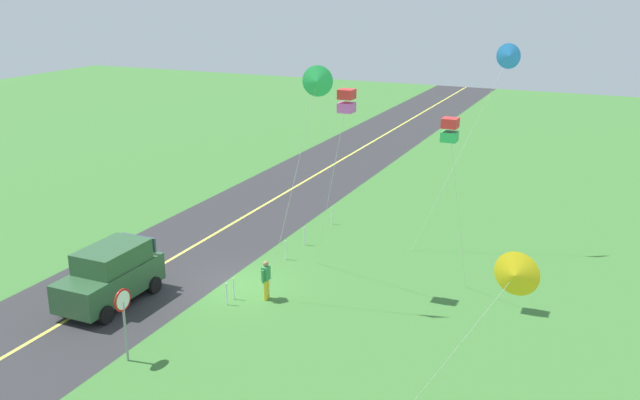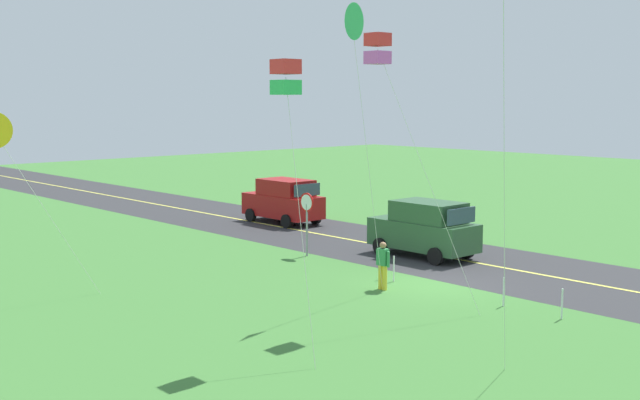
% 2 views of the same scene
% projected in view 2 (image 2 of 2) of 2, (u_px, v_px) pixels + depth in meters
% --- Properties ---
extents(ground_plane, '(120.00, 120.00, 0.10)m').
position_uv_depth(ground_plane, '(435.00, 286.00, 27.13)').
color(ground_plane, '#3D7533').
extents(asphalt_road, '(120.00, 7.00, 0.00)m').
position_uv_depth(asphalt_road, '(503.00, 268.00, 29.81)').
color(asphalt_road, '#2D2D30').
rests_on(asphalt_road, ground).
extents(road_centre_stripe, '(120.00, 0.16, 0.00)m').
position_uv_depth(road_centre_stripe, '(503.00, 268.00, 29.81)').
color(road_centre_stripe, '#E5E04C').
rests_on(road_centre_stripe, asphalt_road).
extents(car_suv_foreground, '(4.40, 2.12, 2.24)m').
position_uv_depth(car_suv_foreground, '(425.00, 228.00, 31.77)').
color(car_suv_foreground, '#2D5633').
rests_on(car_suv_foreground, ground).
extents(car_parked_east_near, '(4.40, 2.12, 2.24)m').
position_uv_depth(car_parked_east_near, '(284.00, 200.00, 40.45)').
color(car_parked_east_near, maroon).
rests_on(car_parked_east_near, ground).
extents(stop_sign, '(0.76, 0.08, 2.56)m').
position_uv_depth(stop_sign, '(307.00, 212.00, 31.83)').
color(stop_sign, gray).
rests_on(stop_sign, ground).
extents(person_adult_near, '(0.58, 0.22, 1.60)m').
position_uv_depth(person_adult_near, '(383.00, 264.00, 26.29)').
color(person_adult_near, yellow).
rests_on(person_adult_near, ground).
extents(kite_red_low, '(0.71, 2.53, 9.09)m').
position_uv_depth(kite_red_low, '(352.00, 22.00, 23.65)').
color(kite_red_low, silver).
rests_on(kite_red_low, ground).
extents(kite_pink_drift, '(2.40, 2.49, 8.09)m').
position_uv_depth(kite_pink_drift, '(378.00, 49.00, 22.31)').
color(kite_pink_drift, silver).
rests_on(kite_pink_drift, ground).
extents(kite_cyan_top, '(2.04, 0.90, 7.22)m').
position_uv_depth(kite_cyan_top, '(286.00, 78.00, 19.48)').
color(kite_cyan_top, silver).
rests_on(kite_cyan_top, ground).
extents(fence_post_1, '(0.05, 0.05, 0.90)m').
position_uv_depth(fence_post_1, '(562.00, 304.00, 22.78)').
color(fence_post_1, silver).
rests_on(fence_post_1, ground).
extents(fence_post_2, '(0.05, 0.05, 0.90)m').
position_uv_depth(fence_post_2, '(504.00, 292.00, 24.23)').
color(fence_post_2, silver).
rests_on(fence_post_2, ground).
extents(fence_post_3, '(0.05, 0.05, 0.90)m').
position_uv_depth(fence_post_3, '(394.00, 269.00, 27.51)').
color(fence_post_3, silver).
rests_on(fence_post_3, ground).
extents(fence_post_4, '(0.05, 0.05, 0.90)m').
position_uv_depth(fence_post_4, '(383.00, 266.00, 27.89)').
color(fence_post_4, silver).
rests_on(fence_post_4, ground).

